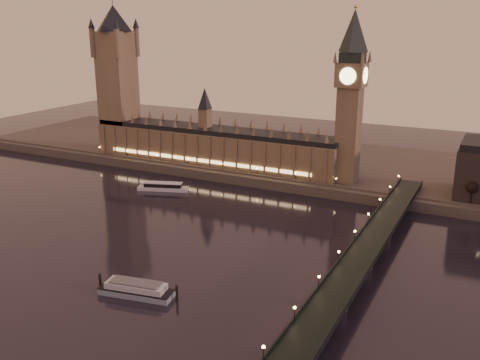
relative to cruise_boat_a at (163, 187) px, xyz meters
The scene contains 9 objects.
ground 84.26m from the cruise_boat_a, 56.03° to the right, with size 700.00×700.00×0.00m, color black.
far_embankment 122.44m from the cruise_boat_a, 50.99° to the left, with size 560.00×130.00×6.00m, color #423D35.
palace_of_westminster 55.16m from the cruise_boat_a, 82.27° to the left, with size 180.00×26.62×52.00m.
victoria_tower 109.44m from the cruise_boat_a, 144.96° to the left, with size 31.68×31.68×118.00m.
big_ben 128.99m from the cruise_boat_a, 26.84° to the left, with size 17.68×17.68×104.00m.
westminster_bridge 155.31m from the cruise_boat_a, 26.74° to the right, with size 13.20×260.00×15.30m.
bare_tree_0 178.46m from the cruise_boat_a, 12.70° to the left, with size 5.91×5.91×12.01m.
cruise_boat_a is the anchor object (origin of this frame).
moored_barge 132.66m from the cruise_boat_a, 59.67° to the right, with size 33.31×13.10×6.19m.
Camera 1 is at (138.95, -191.07, 101.98)m, focal length 40.00 mm.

